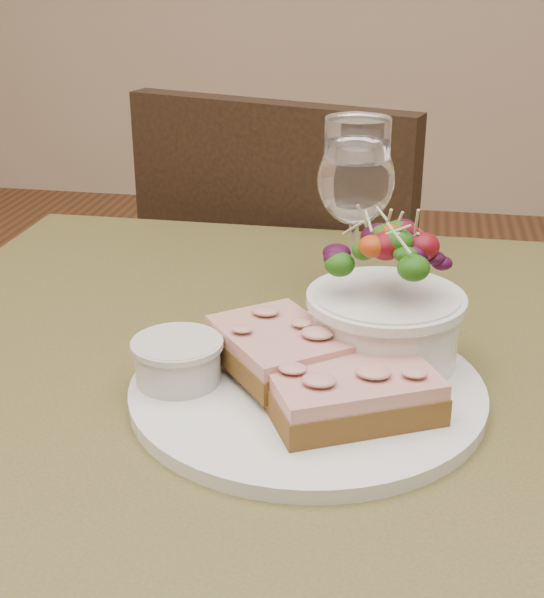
% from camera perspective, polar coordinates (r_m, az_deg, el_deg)
% --- Properties ---
extents(cafe_table, '(0.80, 0.80, 0.75)m').
position_cam_1_polar(cafe_table, '(0.77, 1.15, -11.93)').
color(cafe_table, '#483D1E').
rests_on(cafe_table, ground).
extents(chair_far, '(0.52, 0.52, 0.90)m').
position_cam_1_polar(chair_far, '(1.49, 2.84, -9.15)').
color(chair_far, black).
rests_on(chair_far, ground).
extents(dinner_plate, '(0.29, 0.29, 0.01)m').
position_cam_1_polar(dinner_plate, '(0.68, 2.41, -6.23)').
color(dinner_plate, silver).
rests_on(dinner_plate, cafe_table).
extents(sandwich_front, '(0.15, 0.14, 0.03)m').
position_cam_1_polar(sandwich_front, '(0.64, 5.32, -6.16)').
color(sandwich_front, '#473012').
rests_on(sandwich_front, dinner_plate).
extents(sandwich_back, '(0.13, 0.14, 0.03)m').
position_cam_1_polar(sandwich_back, '(0.68, 0.35, -3.37)').
color(sandwich_back, '#473012').
rests_on(sandwich_back, dinner_plate).
extents(ramekin, '(0.07, 0.07, 0.04)m').
position_cam_1_polar(ramekin, '(0.68, -6.47, -4.09)').
color(ramekin, beige).
rests_on(ramekin, dinner_plate).
extents(salad_bowl, '(0.12, 0.12, 0.13)m').
position_cam_1_polar(salad_bowl, '(0.70, 7.83, 0.22)').
color(salad_bowl, silver).
rests_on(salad_bowl, dinner_plate).
extents(garnish, '(0.05, 0.04, 0.02)m').
position_cam_1_polar(garnish, '(0.76, -2.86, -1.83)').
color(garnish, '#0D3309').
rests_on(garnish, dinner_plate).
extents(wine_glass, '(0.08, 0.08, 0.18)m').
position_cam_1_polar(wine_glass, '(0.83, 5.75, 7.78)').
color(wine_glass, white).
rests_on(wine_glass, cafe_table).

